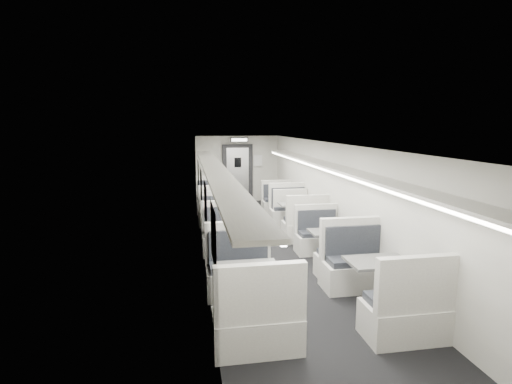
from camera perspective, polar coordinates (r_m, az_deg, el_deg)
name	(u,v)px	position (r m, az deg, el deg)	size (l,w,h in m)	color
room	(272,199)	(8.76, 2.26, -1.01)	(3.24, 12.24, 2.64)	black
booth_left_a	(216,206)	(12.09, -5.80, -1.96)	(1.08, 2.19, 1.17)	silver
booth_left_b	(222,225)	(10.01, -4.91, -4.66)	(0.97, 1.97, 1.05)	silver
booth_left_c	(231,247)	(8.08, -3.66, -7.90)	(1.07, 2.16, 1.16)	silver
booth_left_d	(247,292)	(6.01, -1.27, -14.09)	(1.12, 2.27, 1.21)	silver
booth_right_a	(282,207)	(12.11, 3.79, -2.13)	(0.96, 1.94, 1.04)	silver
booth_right_b	(296,217)	(10.61, 5.81, -3.62)	(1.08, 2.19, 1.17)	silver
booth_right_c	(329,247)	(8.34, 10.44, -7.72)	(0.98, 1.98, 1.06)	silver
booth_right_d	(377,285)	(6.52, 16.93, -12.55)	(1.12, 2.27, 1.22)	silver
passenger	(230,196)	(11.94, -3.77, -0.60)	(0.51, 0.33, 1.39)	black
window_a	(198,175)	(11.91, -8.23, 2.48)	(0.02, 1.18, 0.84)	black
window_b	(201,186)	(9.73, -7.83, 0.88)	(0.02, 1.18, 0.84)	black
window_c	(206,204)	(7.57, -7.21, -1.64)	(0.02, 1.18, 0.84)	black
window_d	(214,235)	(5.43, -6.08, -6.17)	(0.02, 1.18, 0.84)	black
luggage_rack_left	(215,169)	(8.19, -5.82, 3.26)	(0.46, 10.40, 0.09)	silver
luggage_rack_right	(332,167)	(8.72, 10.75, 3.53)	(0.46, 10.40, 0.09)	silver
vestibule_door	(238,174)	(14.57, -2.64, 2.66)	(1.10, 0.13, 2.10)	black
exit_sign	(239,140)	(13.99, -2.42, 7.46)	(0.62, 0.12, 0.16)	black
wall_notice	(258,161)	(14.62, 0.28, 4.51)	(0.32, 0.02, 0.40)	silver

